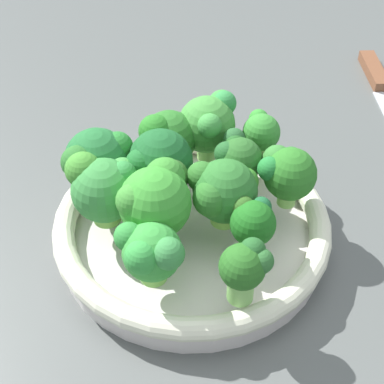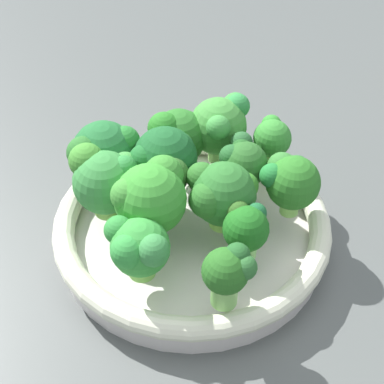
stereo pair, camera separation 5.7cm
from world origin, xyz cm
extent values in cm
cube|color=#515554|center=(0.00, 0.00, -1.25)|extent=(130.00, 130.00, 2.50)
cylinder|color=silver|center=(2.90, -1.96, 0.91)|extent=(27.04, 27.04, 1.83)
torus|color=silver|center=(2.90, -1.96, 2.95)|extent=(28.16, 28.16, 2.23)
cylinder|color=#78C054|center=(0.49, -5.27, 5.19)|extent=(2.61, 2.61, 2.26)
sphere|color=#1A5827|center=(0.49, -5.27, 8.44)|extent=(6.51, 6.51, 6.51)
sphere|color=#2B5C22|center=(2.90, -4.01, 8.85)|extent=(3.54, 3.54, 3.54)
sphere|color=#1D6228|center=(1.46, -7.02, 9.15)|extent=(3.09, 3.09, 3.09)
sphere|color=#226224|center=(-1.47, -4.14, 9.07)|extent=(2.90, 2.90, 2.90)
cylinder|color=#90CF68|center=(-6.30, -0.97, 5.32)|extent=(2.00, 2.00, 2.51)
sphere|color=#3F8E39|center=(-6.30, -0.97, 8.58)|extent=(6.17, 6.17, 6.17)
sphere|color=green|center=(-8.33, 0.55, 10.00)|extent=(2.92, 2.92, 2.92)
sphere|color=#2E863E|center=(-7.96, 0.80, 10.27)|extent=(2.68, 2.68, 2.68)
sphere|color=#3C8F3C|center=(-3.73, -0.57, 10.26)|extent=(2.54, 2.54, 2.54)
cylinder|color=#78BA51|center=(6.61, -5.09, 5.38)|extent=(2.51, 2.51, 2.63)
sphere|color=green|center=(6.61, -5.09, 8.88)|extent=(6.73, 6.73, 6.73)
sphere|color=#37882D|center=(4.38, -4.38, 10.04)|extent=(3.81, 3.81, 3.81)
sphere|color=#3C8C32|center=(7.56, -6.86, 9.92)|extent=(3.21, 3.21, 3.21)
sphere|color=green|center=(4.14, -4.23, 10.05)|extent=(2.76, 2.76, 2.76)
cylinder|color=#87CF6A|center=(7.30, 3.85, 5.10)|extent=(2.34, 2.34, 2.07)
sphere|color=#1C651C|center=(7.30, 3.85, 7.52)|extent=(4.27, 4.27, 4.27)
sphere|color=#1A5A2D|center=(5.91, 4.58, 8.29)|extent=(1.94, 1.94, 1.94)
sphere|color=#2C5A1D|center=(6.12, 2.92, 8.40)|extent=(2.15, 2.15, 2.15)
cylinder|color=#7CBC5C|center=(12.98, 2.86, 5.40)|extent=(2.34, 2.34, 2.68)
sphere|color=#26621F|center=(12.98, 2.86, 8.05)|extent=(4.02, 4.02, 4.02)
sphere|color=#2A632C|center=(12.76, 4.35, 8.62)|extent=(2.21, 2.21, 2.21)
sphere|color=#215824|center=(12.07, 3.66, 9.08)|extent=(2.26, 2.26, 2.26)
cylinder|color=#88C14F|center=(3.62, 1.25, 5.02)|extent=(2.68, 2.68, 1.93)
sphere|color=#2B6E2A|center=(3.62, 1.25, 8.01)|extent=(6.23, 6.23, 6.23)
sphere|color=#2C6B26|center=(2.87, -1.03, 9.05)|extent=(2.97, 2.97, 2.97)
sphere|color=#2E7621|center=(2.76, 3.08, 8.59)|extent=(2.68, 2.68, 2.68)
sphere|color=#2B6B26|center=(5.21, 0.30, 8.46)|extent=(3.57, 3.57, 3.57)
cylinder|color=#79BF4D|center=(11.24, -4.89, 4.88)|extent=(2.49, 2.49, 1.64)
sphere|color=green|center=(11.24, -4.89, 7.44)|extent=(5.32, 5.32, 5.32)
sphere|color=green|center=(12.68, -5.50, 8.33)|extent=(3.10, 3.10, 3.10)
sphere|color=#36853F|center=(12.44, -3.34, 8.64)|extent=(2.86, 2.86, 2.86)
sphere|color=#2E8936|center=(10.57, -6.95, 8.48)|extent=(2.62, 2.62, 2.62)
cylinder|color=#8EBE5F|center=(0.03, -11.67, 5.04)|extent=(2.32, 2.32, 1.95)
sphere|color=#216830|center=(0.03, -11.67, 8.17)|extent=(6.63, 6.63, 6.63)
sphere|color=#2A6B28|center=(1.97, -13.03, 9.45)|extent=(3.37, 3.37, 3.37)
sphere|color=#25772C|center=(-0.87, -9.67, 9.26)|extent=(3.22, 3.22, 3.22)
cylinder|color=#85B75C|center=(-5.89, 4.90, 5.41)|extent=(2.65, 2.65, 2.70)
sphere|color=#348730|center=(-5.89, 4.90, 8.09)|extent=(4.06, 4.06, 4.06)
sphere|color=#328A2E|center=(-7.51, 4.60, 8.69)|extent=(2.16, 2.16, 2.16)
sphere|color=#327E2B|center=(-7.60, 4.66, 8.42)|extent=(1.73, 1.73, 1.73)
cylinder|color=#91D974|center=(-1.12, 2.59, 5.28)|extent=(2.57, 2.57, 2.43)
sphere|color=#286025|center=(-1.12, 2.59, 8.02)|extent=(4.70, 4.70, 4.70)
sphere|color=#225A27|center=(-1.05, 1.24, 8.84)|extent=(2.51, 2.51, 2.51)
sphere|color=#225B22|center=(-2.35, 2.08, 9.16)|extent=(2.09, 2.09, 2.09)
sphere|color=#25592B|center=(-2.97, 1.98, 9.27)|extent=(2.29, 2.29, 2.29)
cylinder|color=#7BBA4D|center=(4.13, -10.32, 4.96)|extent=(2.76, 2.76, 1.80)
sphere|color=#36853B|center=(4.13, -10.32, 7.91)|extent=(6.29, 6.29, 6.29)
sphere|color=green|center=(2.35, -8.70, 9.00)|extent=(2.52, 2.52, 2.52)
sphere|color=#408E2F|center=(3.23, -12.26, 9.59)|extent=(3.52, 3.52, 3.52)
sphere|color=#2E8239|center=(3.52, -8.42, 9.46)|extent=(2.58, 2.58, 2.58)
cylinder|color=#94D565|center=(0.63, 7.55, 5.13)|extent=(1.89, 1.89, 2.14)
sphere|color=#2B7324|center=(0.63, 7.55, 7.94)|extent=(5.33, 5.33, 5.33)
sphere|color=#2F6632|center=(-1.41, 7.75, 8.45)|extent=(2.16, 2.16, 2.16)
sphere|color=#217730|center=(1.05, 5.46, 8.83)|extent=(2.44, 2.44, 2.44)
sphere|color=#337830|center=(-0.72, 6.28, 8.61)|extent=(2.96, 2.96, 2.96)
cylinder|color=#7CC156|center=(-4.39, -4.81, 5.10)|extent=(1.91, 1.91, 2.08)
sphere|color=#286C24|center=(-4.39, -4.81, 8.05)|extent=(5.88, 5.88, 5.88)
sphere|color=#2E6621|center=(-4.46, -6.44, 8.96)|extent=(3.04, 3.04, 3.04)
sphere|color=#277723|center=(-3.34, -6.14, 9.64)|extent=(3.46, 3.46, 3.46)
cube|color=brown|center=(-32.39, 22.67, 0.75)|extent=(9.76, 3.10, 1.50)
camera|label=1|loc=(45.08, 0.70, 45.10)|focal=54.83mm
camera|label=2|loc=(44.34, 6.33, 45.10)|focal=54.83mm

